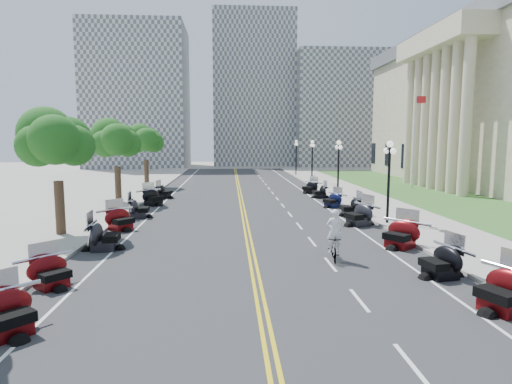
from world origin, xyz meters
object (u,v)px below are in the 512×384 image
object	(u,v)px
flagpole	(414,141)
bicycle	(334,248)
motorcycle_n_3	(504,289)
cyclist_rider	(335,214)

from	to	relation	value
flagpole	bicycle	world-z (taller)	flagpole
motorcycle_n_3	cyclist_rider	distance (m)	7.04
flagpole	motorcycle_n_3	world-z (taller)	flagpole
motorcycle_n_3	bicycle	size ratio (longest dim) A/B	1.18
bicycle	cyclist_rider	distance (m)	1.48
flagpole	bicycle	distance (m)	29.58
bicycle	flagpole	bearing A→B (deg)	69.15
flagpole	bicycle	xyz separation A→B (m)	(-14.51, -25.39, -4.46)
bicycle	cyclist_rider	world-z (taller)	cyclist_rider
flagpole	bicycle	bearing A→B (deg)	-119.75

